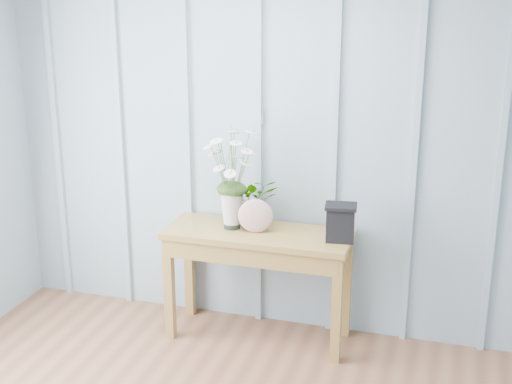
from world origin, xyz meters
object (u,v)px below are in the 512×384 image
(felt_disc_vessel, at_px, (256,216))
(carved_box, at_px, (340,222))
(daisy_vase, at_px, (231,165))
(sideboard, at_px, (258,248))

(felt_disc_vessel, relative_size, carved_box, 0.96)
(daisy_vase, height_order, felt_disc_vessel, daisy_vase)
(sideboard, xyz_separation_m, felt_disc_vessel, (-0.01, -0.03, 0.23))
(daisy_vase, xyz_separation_m, carved_box, (0.71, -0.02, -0.31))
(felt_disc_vessel, distance_m, carved_box, 0.54)
(carved_box, bearing_deg, felt_disc_vessel, -178.39)
(sideboard, xyz_separation_m, carved_box, (0.53, -0.01, 0.23))
(felt_disc_vessel, height_order, carved_box, carved_box)
(sideboard, height_order, daisy_vase, daisy_vase)
(sideboard, height_order, carved_box, carved_box)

